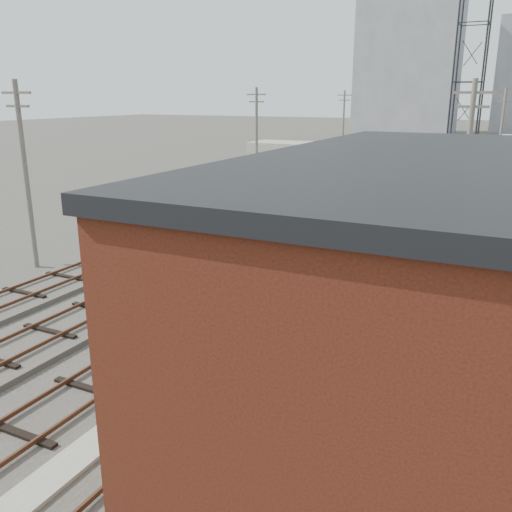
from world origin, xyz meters
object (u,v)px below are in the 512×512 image
Objects in this scene: car_silver at (278,172)px; site_trailer at (320,180)px; switch_stand at (367,207)px; car_grey at (269,173)px; signal_mast at (139,446)px; car_red at (209,193)px.

site_trailer is at bearing -162.62° from car_silver.
site_trailer is at bearing 124.95° from switch_stand.
site_trailer is 10.51m from car_silver.
switch_stand is 0.24× the size of car_grey.
car_grey is (-0.48, -1.06, 0.05)m from car_silver.
car_grey reaches higher than car_silver.
car_grey is at bearing 122.79° from site_trailer.
signal_mast is at bearing -91.97° from site_trailer.
site_trailer is at bearing 105.38° from signal_mast.
car_silver is at bearing 111.29° from signal_mast.
car_silver reaches higher than switch_stand.
switch_stand reaches higher than car_red.
car_grey is at bearing 112.29° from signal_mast.
site_trailer reaches higher than car_red.
site_trailer is 10.13m from car_grey.
site_trailer reaches higher than switch_stand.
car_red is 13.58m from car_silver.
car_red is 12.52m from car_grey.
switch_stand is (-4.70, 32.14, -2.07)m from signal_mast.
car_grey is (-13.47, 12.17, 0.15)m from switch_stand.
site_trailer is 1.90× the size of car_red.
signal_mast is at bearing -153.19° from car_grey.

